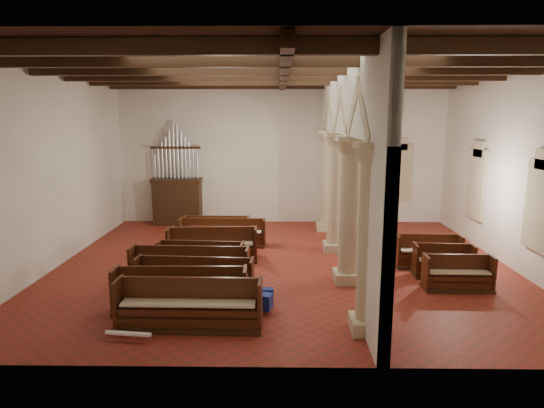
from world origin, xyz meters
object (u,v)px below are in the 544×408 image
(pipe_organ, at_px, (177,193))
(processional_banner, at_px, (378,214))
(nave_pew_0, at_px, (189,312))
(lectern, at_px, (192,213))
(aisle_pew_0, at_px, (458,278))

(pipe_organ, relative_size, processional_banner, 1.77)
(pipe_organ, xyz_separation_m, nave_pew_0, (2.41, -9.91, -1.01))
(lectern, relative_size, aisle_pew_0, 0.64)
(processional_banner, distance_m, aisle_pew_0, 6.08)
(lectern, distance_m, nave_pew_0, 10.06)
(pipe_organ, height_order, processional_banner, pipe_organ)
(lectern, bearing_deg, pipe_organ, -178.94)
(lectern, xyz_separation_m, processional_banner, (7.71, -1.56, 0.33))
(pipe_organ, bearing_deg, lectern, -0.99)
(processional_banner, xyz_separation_m, nave_pew_0, (-5.90, -8.34, -0.45))
(lectern, relative_size, nave_pew_0, 0.36)
(lectern, bearing_deg, aisle_pew_0, -39.43)
(lectern, bearing_deg, nave_pew_0, -77.59)
(pipe_organ, xyz_separation_m, lectern, (0.60, -0.01, -0.89))
(pipe_organ, bearing_deg, processional_banner, -10.70)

